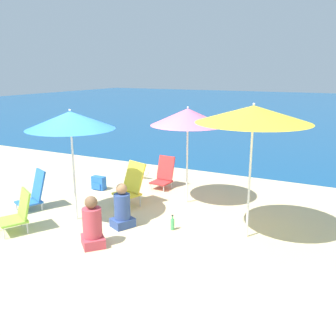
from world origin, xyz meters
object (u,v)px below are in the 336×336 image
beach_chair_lime (18,212)px  water_bottle (172,224)px  beach_umbrella_blue (70,120)px  beach_chair_red (164,174)px  person_seated_near (92,226)px  beach_chair_yellow (131,184)px  beach_chair_blue (34,192)px  seagull (144,174)px  person_seated_far (122,209)px  beach_umbrella_yellow (253,114)px  beach_umbrella_pink (188,117)px  backpack_blue (99,183)px

beach_chair_lime → water_bottle: 2.72m
beach_umbrella_blue → beach_chair_red: 3.03m
beach_chair_lime → person_seated_near: (1.52, 0.12, -0.01)m
beach_chair_yellow → person_seated_near: size_ratio=1.07×
beach_chair_red → beach_chair_blue: 3.00m
beach_umbrella_blue → beach_chair_blue: bearing=177.0°
beach_chair_yellow → seagull: size_ratio=3.36×
beach_chair_lime → beach_chair_red: bearing=100.4°
person_seated_far → seagull: person_seated_far is taller
beach_chair_lime → beach_umbrella_yellow: bearing=51.8°
beach_umbrella_yellow → beach_chair_lime: bearing=-156.7°
beach_chair_blue → beach_umbrella_blue: bearing=19.9°
water_bottle → beach_chair_lime: bearing=-152.2°
beach_umbrella_blue → beach_chair_lime: (-0.55, -0.87, -1.54)m
beach_umbrella_pink → beach_chair_red: beach_umbrella_pink is taller
seagull → beach_chair_lime: bearing=-94.8°
beach_umbrella_blue → beach_chair_lime: size_ratio=2.87×
beach_chair_blue → backpack_blue: 1.68m
backpack_blue → water_bottle: (2.60, -1.29, -0.05)m
beach_umbrella_blue → backpack_blue: size_ratio=6.42×
beach_umbrella_yellow → person_seated_near: bearing=-145.7°
beach_chair_lime → seagull: (0.32, 3.82, -0.21)m
beach_umbrella_pink → seagull: (-1.72, 1.14, -1.70)m
beach_chair_blue → person_seated_far: bearing=24.1°
beach_chair_yellow → backpack_blue: size_ratio=2.77×
person_seated_far → person_seated_near: bearing=-65.0°
person_seated_far → beach_umbrella_yellow: bearing=40.9°
beach_umbrella_blue → beach_umbrella_yellow: beach_umbrella_yellow is taller
beach_chair_blue → backpack_blue: bearing=99.5°
beach_umbrella_blue → beach_chair_yellow: size_ratio=2.32×
person_seated_far → backpack_blue: size_ratio=2.51×
seagull → beach_chair_yellow: bearing=-67.7°
seagull → water_bottle: bearing=-50.9°
person_seated_near → person_seated_far: bearing=41.8°
beach_chair_red → water_bottle: size_ratio=2.70×
beach_chair_yellow → person_seated_far: 1.15m
beach_chair_lime → beach_chair_blue: beach_chair_blue is taller
beach_chair_red → beach_umbrella_yellow: bearing=-32.7°
person_seated_near → person_seated_far: person_seated_near is taller
beach_chair_yellow → beach_umbrella_yellow: bearing=8.3°
beach_chair_red → water_bottle: beach_chair_red is taller
beach_chair_lime → water_bottle: size_ratio=2.62×
beach_chair_lime → person_seated_near: 1.53m
beach_umbrella_blue → beach_umbrella_yellow: bearing=12.7°
beach_chair_yellow → beach_chair_red: bearing=105.8°
beach_umbrella_pink → seagull: size_ratio=7.64×
water_bottle → backpack_blue: bearing=153.6°
beach_chair_red → seagull: 0.92m
backpack_blue → water_bottle: bearing=-26.4°
beach_chair_lime → person_seated_near: bearing=33.0°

